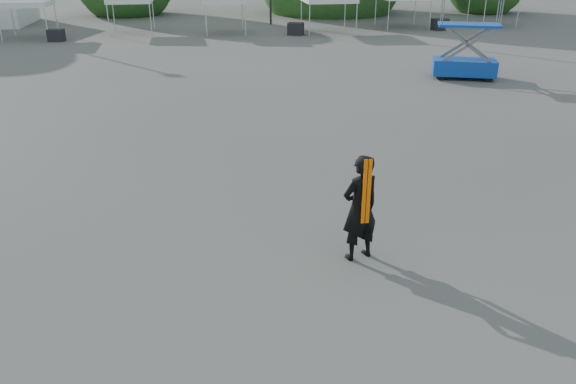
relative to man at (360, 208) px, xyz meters
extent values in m
plane|color=#474442|center=(-0.46, 1.49, -1.02)|extent=(120.00, 120.00, 0.00)
cylinder|color=#382314|center=(-8.46, 41.49, 0.12)|extent=(0.36, 0.36, 2.27)
cylinder|color=#382314|center=(21.54, 38.49, 0.03)|extent=(0.36, 0.36, 2.10)
cylinder|color=silver|center=(-11.70, 27.70, -0.02)|extent=(0.06, 0.06, 2.00)
cylinder|color=silver|center=(-14.37, 30.37, -0.02)|extent=(0.06, 0.06, 2.00)
cylinder|color=silver|center=(-11.70, 30.37, -0.02)|extent=(0.06, 0.06, 2.00)
cube|color=silver|center=(-13.03, 29.04, 1.06)|extent=(2.87, 2.87, 0.30)
cylinder|color=silver|center=(-8.31, 29.17, -0.02)|extent=(0.06, 0.06, 2.00)
cylinder|color=silver|center=(-5.70, 29.17, -0.02)|extent=(0.06, 0.06, 2.00)
cylinder|color=silver|center=(-8.31, 31.78, -0.02)|extent=(0.06, 0.06, 2.00)
cylinder|color=silver|center=(-5.70, 31.78, -0.02)|extent=(0.06, 0.06, 2.00)
cube|color=silver|center=(-7.01, 30.48, 1.06)|extent=(2.81, 2.81, 0.30)
cylinder|color=silver|center=(-2.21, 28.08, -0.02)|extent=(0.06, 0.06, 2.00)
cylinder|color=silver|center=(0.26, 28.08, -0.02)|extent=(0.06, 0.06, 2.00)
cylinder|color=silver|center=(-2.21, 30.55, -0.02)|extent=(0.06, 0.06, 2.00)
cylinder|color=silver|center=(0.26, 30.55, -0.02)|extent=(0.06, 0.06, 2.00)
cube|color=silver|center=(-0.98, 29.32, 1.06)|extent=(2.66, 2.66, 0.30)
cylinder|color=silver|center=(4.27, 27.40, -0.02)|extent=(0.06, 0.06, 2.00)
cylinder|color=silver|center=(7.33, 27.40, -0.02)|extent=(0.06, 0.06, 2.00)
cylinder|color=silver|center=(4.27, 30.46, -0.02)|extent=(0.06, 0.06, 2.00)
cylinder|color=silver|center=(7.33, 30.46, -0.02)|extent=(0.06, 0.06, 2.00)
cylinder|color=silver|center=(9.91, 28.79, -0.02)|extent=(0.06, 0.06, 2.00)
cylinder|color=silver|center=(12.86, 28.79, -0.02)|extent=(0.06, 0.06, 2.00)
cylinder|color=silver|center=(9.91, 31.74, -0.02)|extent=(0.06, 0.06, 2.00)
cylinder|color=silver|center=(12.86, 31.74, -0.02)|extent=(0.06, 0.06, 2.00)
cylinder|color=silver|center=(16.84, 28.98, -0.02)|extent=(0.06, 0.06, 2.00)
cylinder|color=silver|center=(19.33, 28.98, -0.02)|extent=(0.06, 0.06, 2.00)
cylinder|color=silver|center=(16.84, 31.47, -0.02)|extent=(0.06, 0.06, 2.00)
cylinder|color=silver|center=(19.33, 31.47, -0.02)|extent=(0.06, 0.06, 2.00)
imported|color=black|center=(0.00, 0.00, 0.00)|extent=(0.86, 0.71, 2.03)
cube|color=#F96004|center=(0.00, -0.20, 0.40)|extent=(0.16, 0.03, 1.22)
cube|color=#0B4194|center=(8.60, 14.20, -0.52)|extent=(2.93, 2.12, 0.66)
cube|color=#0B4194|center=(8.60, 14.20, 1.24)|extent=(2.81, 2.03, 0.11)
cylinder|color=black|center=(7.48, 14.01, -0.82)|extent=(0.43, 0.29, 0.40)
cylinder|color=black|center=(9.35, 13.35, -0.82)|extent=(0.43, 0.29, 0.40)
cylinder|color=black|center=(7.85, 15.05, -0.82)|extent=(0.43, 0.29, 0.40)
cylinder|color=black|center=(9.72, 14.39, -0.82)|extent=(0.43, 0.29, 0.40)
cube|color=black|center=(-11.23, 27.61, -0.67)|extent=(0.98, 0.80, 0.70)
cube|color=black|center=(3.47, 27.94, -0.63)|extent=(1.18, 1.05, 0.76)
cube|color=black|center=(13.57, 28.71, -0.64)|extent=(1.13, 0.97, 0.76)
camera|label=1|loc=(-2.67, -8.82, 4.35)|focal=35.00mm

